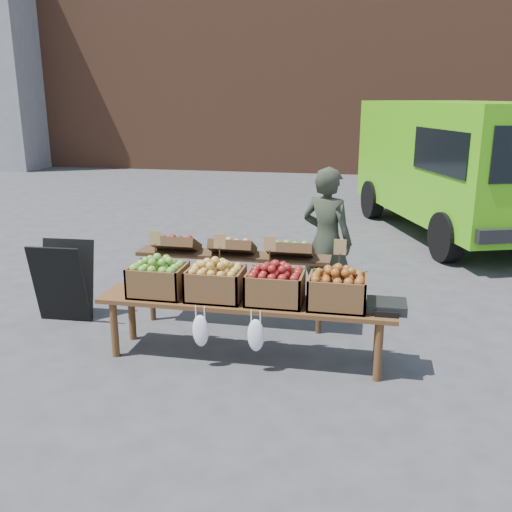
% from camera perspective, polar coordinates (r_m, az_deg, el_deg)
% --- Properties ---
extents(ground, '(80.00, 80.00, 0.00)m').
position_cam_1_polar(ground, '(5.44, 2.47, -9.95)').
color(ground, '#3D3D40').
extents(brick_building, '(24.00, 4.00, 10.00)m').
position_cam_1_polar(brick_building, '(20.03, 9.98, 23.13)').
color(brick_building, brown).
rests_on(brick_building, ground).
extents(delivery_van, '(3.88, 5.52, 2.26)m').
position_cam_1_polar(delivery_van, '(10.47, 19.90, 8.09)').
color(delivery_van, '#51BE12').
rests_on(delivery_van, ground).
extents(vendor, '(0.71, 0.61, 1.64)m').
position_cam_1_polar(vendor, '(6.29, 7.08, 1.46)').
color(vendor, '#2B3224').
rests_on(vendor, ground).
extents(chalkboard_sign, '(0.60, 0.35, 0.88)m').
position_cam_1_polar(chalkboard_sign, '(6.45, -18.69, -2.41)').
color(chalkboard_sign, black).
rests_on(chalkboard_sign, ground).
extents(back_table, '(2.10, 0.44, 1.04)m').
position_cam_1_polar(back_table, '(5.92, -2.31, -2.36)').
color(back_table, '#3F2A17').
rests_on(back_table, ground).
extents(display_bench, '(2.70, 0.56, 0.57)m').
position_cam_1_polar(display_bench, '(5.28, -1.08, -7.36)').
color(display_bench, '#53331A').
rests_on(display_bench, ground).
extents(crate_golden_apples, '(0.50, 0.40, 0.28)m').
position_cam_1_polar(crate_golden_apples, '(5.36, -9.75, -2.39)').
color(crate_golden_apples, '#599629').
rests_on(crate_golden_apples, display_bench).
extents(crate_russet_pears, '(0.50, 0.40, 0.28)m').
position_cam_1_polar(crate_russet_pears, '(5.20, -4.07, -2.79)').
color(crate_russet_pears, gold).
rests_on(crate_russet_pears, display_bench).
extents(crate_red_apples, '(0.50, 0.40, 0.28)m').
position_cam_1_polar(crate_red_apples, '(5.08, 1.93, -3.19)').
color(crate_red_apples, maroon).
rests_on(crate_red_apples, display_bench).
extents(crate_green_apples, '(0.50, 0.40, 0.28)m').
position_cam_1_polar(crate_green_apples, '(5.03, 8.13, -3.56)').
color(crate_green_apples, '#8E4616').
rests_on(crate_green_apples, display_bench).
extents(weighing_scale, '(0.34, 0.30, 0.08)m').
position_cam_1_polar(weighing_scale, '(5.06, 12.91, -4.89)').
color(weighing_scale, black).
rests_on(weighing_scale, display_bench).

